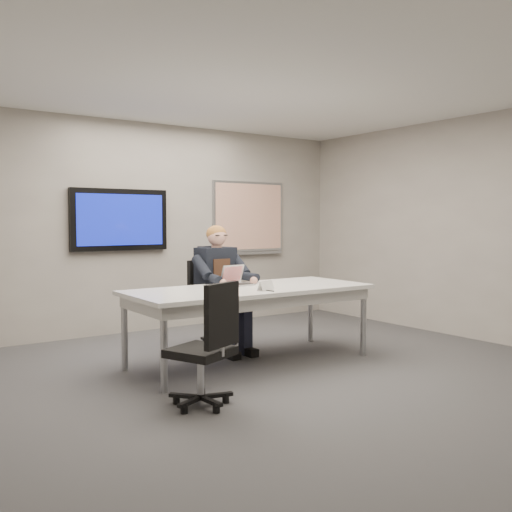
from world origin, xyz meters
TOP-DOWN VIEW (x-y plane):
  - floor at (0.00, 0.00)m, footprint 6.00×6.00m
  - ceiling at (0.00, 0.00)m, footprint 6.00×6.00m
  - wall_back at (0.00, 3.00)m, footprint 6.00×0.02m
  - wall_right at (3.00, 0.00)m, footprint 0.02×6.00m
  - conference_table at (0.03, 0.72)m, footprint 2.58×1.10m
  - tv_display at (-0.50, 2.95)m, footprint 1.30×0.09m
  - whiteboard at (1.55, 2.97)m, footprint 1.25×0.08m
  - office_chair_far at (0.06, 1.57)m, footprint 0.63×0.63m
  - office_chair_near at (-1.08, -0.25)m, footprint 0.63×0.63m
  - seated_person at (0.08, 1.31)m, footprint 0.47×0.80m
  - laptop at (0.02, 0.99)m, footprint 0.33×0.32m
  - name_tent at (0.02, 0.44)m, footprint 0.24×0.16m
  - pen at (-0.01, 0.35)m, footprint 0.04×0.14m

SIDE VIEW (x-z plane):
  - floor at x=0.00m, z-range -0.01..0.01m
  - office_chair_near at x=-1.08m, z-range -0.19..0.82m
  - office_chair_far at x=0.06m, z-range -0.19..0.84m
  - seated_person at x=0.08m, z-range -0.14..1.30m
  - conference_table at x=0.03m, z-range 0.31..1.10m
  - pen at x=-0.01m, z-range 0.79..0.80m
  - name_tent at x=0.02m, z-range 0.79..0.89m
  - laptop at x=0.02m, z-range 0.74..0.95m
  - wall_back at x=0.00m, z-range 0.00..2.80m
  - wall_right at x=3.00m, z-range 0.00..2.80m
  - tv_display at x=-0.50m, z-range 1.10..1.90m
  - whiteboard at x=1.55m, z-range 0.98..2.08m
  - ceiling at x=0.00m, z-range 2.79..2.81m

